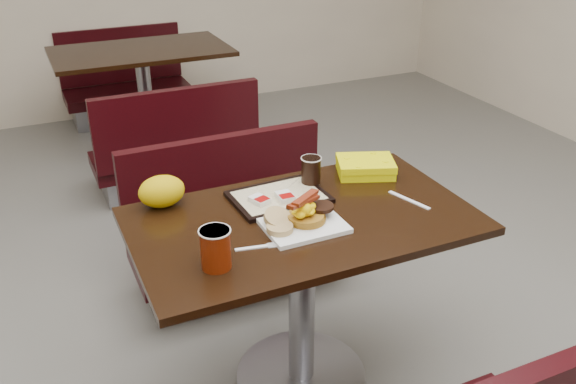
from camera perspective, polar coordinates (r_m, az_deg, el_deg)
name	(u,v)px	position (r m, az deg, el deg)	size (l,w,h in m)	color
floor	(301,378)	(2.63, 1.20, -16.71)	(6.00, 7.00, 0.01)	slate
table_near	(302,304)	(2.39, 1.29, -10.19)	(1.20, 0.70, 0.75)	black
bench_near_n	(238,223)	(2.94, -4.62, -2.86)	(1.00, 0.46, 0.72)	black
table_far	(146,101)	(4.62, -12.90, 8.13)	(1.20, 0.70, 0.75)	black
bench_far_s	(172,136)	(3.98, -10.64, 5.05)	(1.00, 0.46, 0.72)	black
bench_far_n	(127,77)	(5.28, -14.59, 10.14)	(1.00, 0.46, 0.72)	black
platter	(304,225)	(2.12, 1.45, -3.07)	(0.27, 0.21, 0.02)	white
pancake_stack	(307,217)	(2.12, 1.72, -2.31)	(0.13, 0.13, 0.03)	#A06A1A
sausage_patty	(321,207)	(2.15, 3.09, -1.36)	(0.09, 0.09, 0.01)	black
scrambled_eggs	(305,210)	(2.09, 1.56, -1.69)	(0.09, 0.08, 0.05)	#FFE705
bacon_strips	(303,201)	(2.08, 1.43, -0.81)	(0.16, 0.07, 0.01)	#4E1605
muffin_bottom	(280,228)	(2.07, -0.76, -3.33)	(0.09, 0.09, 0.02)	tan
muffin_top	(277,218)	(2.10, -0.97, -2.40)	(0.09, 0.09, 0.02)	tan
coffee_cup_near	(216,249)	(1.90, -6.66, -5.20)	(0.09, 0.09, 0.13)	#972105
fork	(251,248)	(2.01, -3.39, -5.14)	(0.15, 0.03, 0.00)	white
knife	(409,200)	(2.33, 11.05, -0.73)	(0.18, 0.02, 0.00)	white
condiment_syrup	(307,222)	(2.14, 1.74, -2.78)	(0.04, 0.03, 0.01)	#A15006
condiment_ketchup	(291,202)	(2.27, 0.28, -0.91)	(0.04, 0.03, 0.01)	#8C0504
tray	(279,197)	(2.30, -0.86, -0.47)	(0.34, 0.24, 0.02)	black
hashbrown_sleeve_left	(259,200)	(2.24, -2.64, -0.73)	(0.05, 0.07, 0.02)	silver
hashbrown_sleeve_right	(285,197)	(2.26, -0.27, -0.42)	(0.05, 0.07, 0.02)	silver
coffee_cup_far	(311,170)	(2.37, 2.12, 2.03)	(0.07, 0.07, 0.10)	black
clamshell	(366,167)	(2.51, 7.12, 2.31)	(0.22, 0.17, 0.06)	#E3DF03
paper_bag	(162,191)	(2.28, -11.51, 0.06)	(0.17, 0.12, 0.12)	#E5BC07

